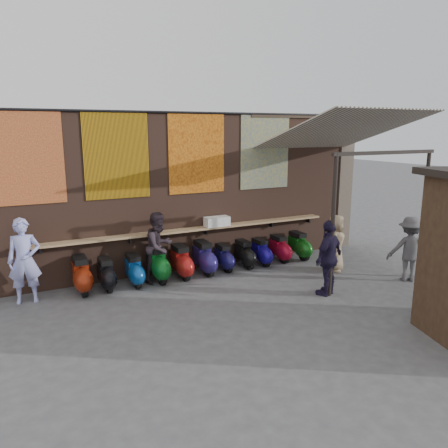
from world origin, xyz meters
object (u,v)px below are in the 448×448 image
diner_left (24,261)px  scooter_stool_3 (158,264)px  shopper_grey (409,249)px  scooter_stool_9 (280,249)px  shopper_tan (335,243)px  scooter_stool_2 (134,270)px  scooter_stool_10 (299,246)px  scooter_stool_4 (181,262)px  scooter_stool_7 (244,254)px  shopper_navy (329,258)px  scooter_stool_5 (204,258)px  scooter_stool_0 (81,275)px  scooter_stool_1 (106,275)px  diner_right (159,247)px  shelf_box (217,221)px  scooter_stool_6 (224,258)px  scooter_stool_8 (261,252)px

diner_left → scooter_stool_3: bearing=6.6°
scooter_stool_3 → shopper_grey: bearing=-26.2°
scooter_stool_9 → shopper_tan: bearing=-58.0°
scooter_stool_2 → shopper_grey: bearing=-23.7°
shopper_grey → scooter_stool_10: bearing=-31.7°
scooter_stool_4 → scooter_stool_7: bearing=1.2°
scooter_stool_3 → shopper_navy: size_ratio=0.53×
scooter_stool_5 → scooter_stool_7: scooter_stool_5 is taller
shopper_navy → scooter_stool_0: bearing=-49.2°
scooter_stool_9 → scooter_stool_2: bearing=-179.1°
scooter_stool_1 → diner_right: diner_right is taller
shelf_box → shopper_tan: shopper_tan is taller
scooter_stool_1 → shopper_tan: size_ratio=0.52×
scooter_stool_3 → scooter_stool_6: (1.78, 0.01, -0.08)m
scooter_stool_6 → shopper_tan: bearing=-26.8°
scooter_stool_8 → diner_right: 2.88m
scooter_stool_0 → scooter_stool_3: 1.76m
shopper_grey → scooter_stool_3: bearing=6.7°
scooter_stool_6 → shopper_grey: shopper_grey is taller
scooter_stool_8 → shopper_navy: shopper_navy is taller
scooter_stool_1 → scooter_stool_7: size_ratio=1.02×
scooter_stool_3 → scooter_stool_7: bearing=0.1°
scooter_stool_6 → scooter_stool_9: (1.74, 0.02, 0.02)m
scooter_stool_0 → diner_left: (-1.12, -0.02, 0.50)m
diner_left → shopper_tan: (7.21, -1.29, -0.17)m
diner_left → shopper_grey: (8.28, -2.67, -0.12)m
scooter_stool_7 → shelf_box: bearing=155.1°
scooter_stool_2 → scooter_stool_4: scooter_stool_4 is taller
diner_left → diner_right: size_ratio=1.07×
scooter_stool_4 → diner_right: bearing=175.5°
scooter_stool_7 → shopper_tan: 2.36m
scooter_stool_4 → scooter_stool_9: (2.93, 0.06, -0.04)m
scooter_stool_5 → shopper_navy: shopper_navy is taller
scooter_stool_0 → shelf_box: bearing=4.6°
scooter_stool_5 → scooter_stool_8: scooter_stool_5 is taller
scooter_stool_2 → scooter_stool_7: size_ratio=1.02×
scooter_stool_6 → scooter_stool_9: scooter_stool_9 is taller
diner_right → scooter_stool_0: bearing=149.1°
scooter_stool_7 → scooter_stool_9: size_ratio=0.99×
scooter_stool_6 → scooter_stool_10: size_ratio=0.90×
scooter_stool_4 → diner_right: 0.69m
scooter_stool_7 → scooter_stool_1: bearing=-179.4°
scooter_stool_2 → scooter_stool_8: (3.47, 0.02, -0.01)m
shopper_grey → scooter_stool_4: bearing=4.3°
scooter_stool_2 → scooter_stool_8: bearing=0.4°
shopper_navy → shelf_box: bearing=-86.1°
scooter_stool_6 → diner_left: size_ratio=0.39×
scooter_stool_2 → scooter_stool_5: (1.80, 0.02, 0.05)m
shelf_box → shopper_grey: shopper_grey is taller
scooter_stool_5 → diner_right: size_ratio=0.52×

